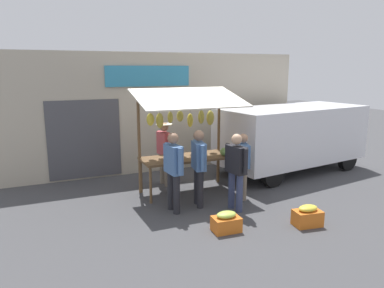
{
  "coord_description": "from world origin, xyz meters",
  "views": [
    {
      "loc": [
        3.29,
        7.84,
        2.96
      ],
      "look_at": [
        0.0,
        0.3,
        1.25
      ],
      "focal_mm": 34.17,
      "sensor_mm": 36.0,
      "label": 1
    }
  ],
  "objects": [
    {
      "name": "produce_crate_near",
      "position": [
        0.19,
        2.32,
        0.17
      ],
      "size": [
        0.53,
        0.37,
        0.38
      ],
      "color": "#D1661E",
      "rests_on": "ground"
    },
    {
      "name": "shopper_in_striped_shirt",
      "position": [
        -1.0,
        0.91,
        0.87
      ],
      "size": [
        0.33,
        0.64,
        1.52
      ],
      "rotation": [
        0.0,
        0.0,
        -1.84
      ],
      "color": "#726656",
      "rests_on": "ground"
    },
    {
      "name": "market_stall",
      "position": [
        -0.02,
        -0.05,
        1.56
      ],
      "size": [
        2.5,
        1.46,
        2.5
      ],
      "color": "brown",
      "rests_on": "ground"
    },
    {
      "name": "street_backdrop",
      "position": [
        0.05,
        -2.2,
        1.7
      ],
      "size": [
        9.0,
        0.3,
        3.4
      ],
      "color": "#B2A893",
      "rests_on": "ground"
    },
    {
      "name": "shopper_with_shopping_bag",
      "position": [
        0.12,
        0.94,
        0.98
      ],
      "size": [
        0.31,
        0.7,
        1.68
      ],
      "rotation": [
        0.0,
        0.0,
        -1.75
      ],
      "color": "#232328",
      "rests_on": "ground"
    },
    {
      "name": "shopper_in_grey_tee",
      "position": [
        0.74,
        1.04,
        0.98
      ],
      "size": [
        0.26,
        0.71,
        1.69
      ],
      "rotation": [
        0.0,
        0.0,
        -1.48
      ],
      "color": "#232328",
      "rests_on": "ground"
    },
    {
      "name": "produce_crate_side",
      "position": [
        -1.35,
        2.73,
        0.19
      ],
      "size": [
        0.56,
        0.4,
        0.41
      ],
      "color": "#D1661E",
      "rests_on": "ground"
    },
    {
      "name": "ground_plane",
      "position": [
        0.0,
        0.0,
        0.0
      ],
      "size": [
        40.0,
        40.0,
        0.0
      ],
      "primitive_type": "plane",
      "color": "#424244"
    },
    {
      "name": "parked_van",
      "position": [
        -3.35,
        -0.5,
        1.12
      ],
      "size": [
        4.62,
        2.45,
        1.88
      ],
      "rotation": [
        0.0,
        0.0,
        0.14
      ],
      "color": "silver",
      "rests_on": "ground"
    },
    {
      "name": "vendor_with_sunhat",
      "position": [
        0.31,
        -0.75,
        0.96
      ],
      "size": [
        0.42,
        0.69,
        1.63
      ],
      "rotation": [
        0.0,
        0.0,
        1.68
      ],
      "color": "#726656",
      "rests_on": "ground"
    },
    {
      "name": "shopper_with_ponytail",
      "position": [
        -0.49,
        1.47,
        0.95
      ],
      "size": [
        0.29,
        0.69,
        1.64
      ],
      "rotation": [
        0.0,
        0.0,
        -1.43
      ],
      "color": "navy",
      "rests_on": "ground"
    }
  ]
}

